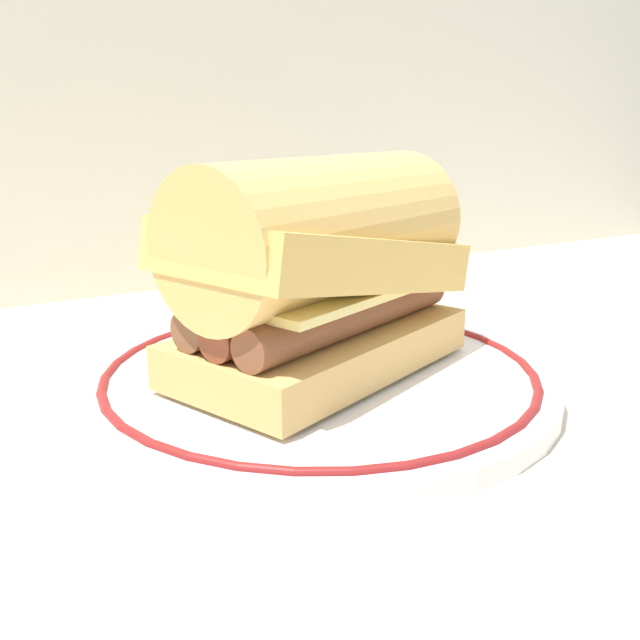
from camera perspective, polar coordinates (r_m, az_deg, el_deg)
name	(u,v)px	position (r m, az deg, el deg)	size (l,w,h in m)	color
ground_plane	(319,398)	(0.42, -0.04, -6.42)	(1.50, 1.50, 0.00)	beige
plate	(320,377)	(0.44, 0.00, -4.70)	(0.29, 0.29, 0.01)	white
sausage_sandwich	(320,267)	(0.42, 0.00, 4.43)	(0.21, 0.17, 0.13)	#DEB164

